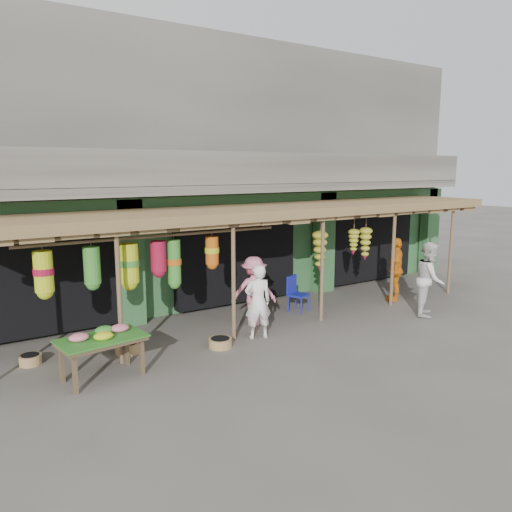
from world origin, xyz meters
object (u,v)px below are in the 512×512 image
person_front (258,302)px  person_vendor (396,269)px  flower_table (102,339)px  person_right (430,279)px  person_shopper (254,291)px  blue_chair (296,292)px

person_front → person_vendor: size_ratio=0.92×
flower_table → person_front: bearing=-3.1°
flower_table → person_vendor: 8.54m
person_right → person_vendor: size_ratio=1.05×
person_front → person_shopper: 0.97m
person_shopper → person_front: bearing=93.4°
blue_chair → person_shopper: person_shopper is taller
person_shopper → person_right: bearing=-172.4°
person_right → person_front: bearing=133.1°
person_right → person_vendor: (0.41, 1.47, -0.05)m
blue_chair → person_vendor: bearing=-34.5°
person_front → person_vendor: person_vendor is taller
blue_chair → person_front: person_front is taller
blue_chair → person_vendor: 3.13m
flower_table → person_right: (8.09, -0.68, 0.23)m
person_front → person_right: 4.69m
blue_chair → person_front: (-1.98, -1.20, 0.30)m
person_vendor → person_shopper: size_ratio=1.09×
person_shopper → flower_table: bearing=46.8°
person_front → person_right: (4.60, -0.93, 0.12)m
blue_chair → person_front: bearing=-170.9°
blue_chair → person_right: size_ratio=0.50×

